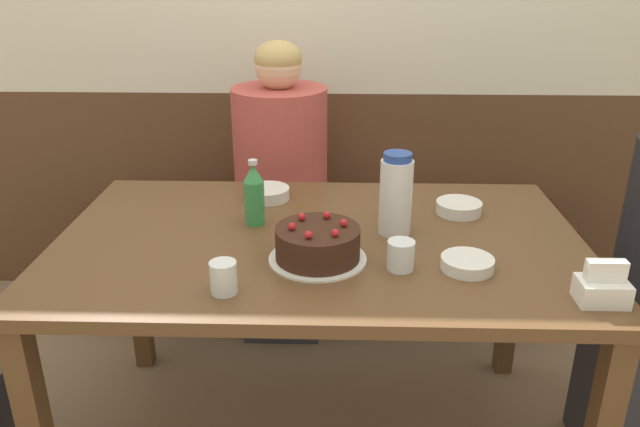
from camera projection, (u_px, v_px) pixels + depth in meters
The scene contains 13 objects.
back_wall at pixel (327, 11), 2.51m from camera, with size 4.80×0.04×2.50m.
bench_seat at pixel (325, 260), 2.70m from camera, with size 1.97×0.38×0.47m.
dining_table at pixel (319, 263), 1.77m from camera, with size 1.46×0.90×0.73m.
birthday_cake at pixel (318, 244), 1.60m from camera, with size 0.25×0.25×0.11m.
water_pitcher at pixel (396, 195), 1.73m from camera, with size 0.09×0.09×0.24m.
soju_bottle at pixel (254, 194), 1.79m from camera, with size 0.06×0.06×0.20m.
napkin_holder at pixel (603, 287), 1.40m from camera, with size 0.11×0.08×0.11m.
bowl_soup_white at pixel (268, 193), 2.01m from camera, with size 0.14×0.14×0.04m.
bowl_rice_small at pixel (467, 263), 1.56m from camera, with size 0.13×0.13×0.03m.
bowl_side_dish at pixel (459, 207), 1.90m from camera, with size 0.14×0.14×0.04m.
glass_water_tall at pixel (223, 277), 1.44m from camera, with size 0.06×0.06×0.08m.
glass_tumbler_short at pixel (401, 255), 1.55m from camera, with size 0.07×0.07×0.08m.
person_teal_shirt at pixel (282, 197), 2.47m from camera, with size 0.36×0.36×1.18m.
Camera 1 is at (0.05, -1.58, 1.46)m, focal length 35.00 mm.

